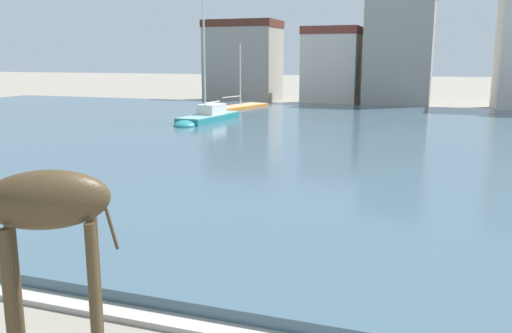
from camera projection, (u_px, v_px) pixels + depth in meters
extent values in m
cube|color=#3D5666|center=(382.00, 142.00, 29.94)|extent=(90.54, 44.06, 0.38)
cylinder|color=#42331E|center=(10.00, 306.00, 7.96)|extent=(0.18, 0.18, 2.42)
cylinder|color=#42331E|center=(16.00, 293.00, 8.40)|extent=(0.18, 0.18, 2.42)
cylinder|color=#42331E|center=(94.00, 298.00, 8.25)|extent=(0.18, 0.18, 2.42)
cylinder|color=#42331E|center=(96.00, 286.00, 8.68)|extent=(0.18, 0.18, 2.42)
ellipsoid|color=#42331E|center=(47.00, 200.00, 8.01)|extent=(1.95, 1.61, 0.92)
cylinder|color=#42331E|center=(109.00, 220.00, 8.29)|extent=(0.25, 0.19, 0.98)
cube|color=teal|center=(209.00, 121.00, 38.33)|extent=(2.39, 6.34, 0.80)
ellipsoid|color=teal|center=(187.00, 125.00, 35.70)|extent=(1.85, 2.31, 0.76)
cube|color=#6EA5A8|center=(209.00, 115.00, 38.24)|extent=(2.34, 6.21, 0.06)
cube|color=silver|center=(212.00, 109.00, 38.58)|extent=(1.48, 2.27, 0.71)
cylinder|color=silver|center=(204.00, 54.00, 36.97)|extent=(0.12, 0.12, 8.59)
cylinder|color=silver|center=(213.00, 102.00, 38.62)|extent=(0.27, 2.17, 0.08)
cube|color=orange|center=(237.00, 109.00, 48.22)|extent=(3.73, 8.15, 0.55)
ellipsoid|color=orange|center=(259.00, 106.00, 51.31)|extent=(2.34, 3.10, 0.52)
cube|color=#E2A56E|center=(237.00, 106.00, 48.16)|extent=(3.66, 7.99, 0.06)
cylinder|color=silver|center=(240.00, 75.00, 48.10)|extent=(0.12, 0.12, 5.52)
cylinder|color=silver|center=(232.00, 97.00, 47.33)|extent=(0.72, 2.71, 0.08)
cube|color=gray|center=(243.00, 65.00, 60.26)|extent=(7.88, 5.51, 8.18)
cube|color=#51281E|center=(243.00, 24.00, 59.35)|extent=(8.04, 5.62, 0.80)
cube|color=beige|center=(333.00, 70.00, 55.90)|extent=(5.64, 5.96, 7.20)
cube|color=brown|center=(334.00, 31.00, 55.10)|extent=(5.75, 6.08, 0.80)
cube|color=gray|center=(400.00, 54.00, 52.93)|extent=(6.30, 7.31, 10.57)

